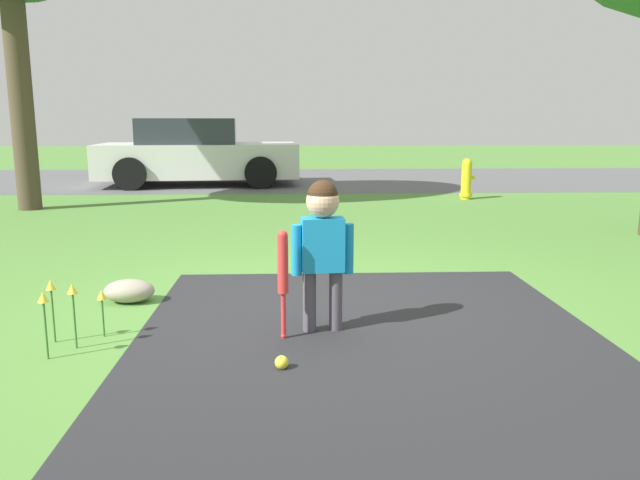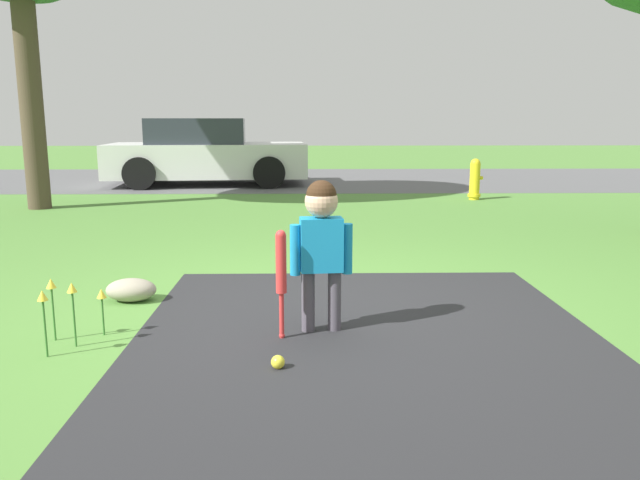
{
  "view_description": "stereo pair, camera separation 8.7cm",
  "coord_description": "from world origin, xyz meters",
  "px_view_note": "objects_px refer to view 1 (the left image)",
  "views": [
    {
      "loc": [
        -0.08,
        -4.41,
        1.35
      ],
      "look_at": [
        0.1,
        -0.13,
        0.52
      ],
      "focal_mm": 35.0,
      "sensor_mm": 36.0,
      "label": 1
    },
    {
      "loc": [
        0.01,
        -4.41,
        1.35
      ],
      "look_at": [
        0.1,
        -0.13,
        0.52
      ],
      "focal_mm": 35.0,
      "sensor_mm": 36.0,
      "label": 2
    }
  ],
  "objects_px": {
    "baseball_bat": "(283,269)",
    "sports_ball": "(282,362)",
    "child": "(323,234)",
    "parked_car": "(197,154)",
    "fire_hydrant": "(466,179)"
  },
  "relations": [
    {
      "from": "baseball_bat",
      "to": "sports_ball",
      "type": "height_order",
      "value": "baseball_bat"
    },
    {
      "from": "child",
      "to": "parked_car",
      "type": "relative_size",
      "value": 0.23
    },
    {
      "from": "sports_ball",
      "to": "parked_car",
      "type": "relative_size",
      "value": 0.02
    },
    {
      "from": "child",
      "to": "sports_ball",
      "type": "height_order",
      "value": "child"
    },
    {
      "from": "child",
      "to": "baseball_bat",
      "type": "bearing_deg",
      "value": -155.92
    },
    {
      "from": "fire_hydrant",
      "to": "child",
      "type": "bearing_deg",
      "value": -112.43
    },
    {
      "from": "baseball_bat",
      "to": "fire_hydrant",
      "type": "xyz_separation_m",
      "value": [
        3.06,
        6.95,
        -0.1
      ]
    },
    {
      "from": "child",
      "to": "baseball_bat",
      "type": "relative_size",
      "value": 1.42
    },
    {
      "from": "child",
      "to": "fire_hydrant",
      "type": "distance_m",
      "value": 7.37
    },
    {
      "from": "fire_hydrant",
      "to": "baseball_bat",
      "type": "bearing_deg",
      "value": -113.77
    },
    {
      "from": "baseball_bat",
      "to": "fire_hydrant",
      "type": "relative_size",
      "value": 0.98
    },
    {
      "from": "baseball_bat",
      "to": "sports_ball",
      "type": "bearing_deg",
      "value": -90.36
    },
    {
      "from": "parked_car",
      "to": "child",
      "type": "bearing_deg",
      "value": -81.2
    },
    {
      "from": "child",
      "to": "sports_ball",
      "type": "bearing_deg",
      "value": -117.37
    },
    {
      "from": "parked_car",
      "to": "fire_hydrant",
      "type": "bearing_deg",
      "value": -32.46
    }
  ]
}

